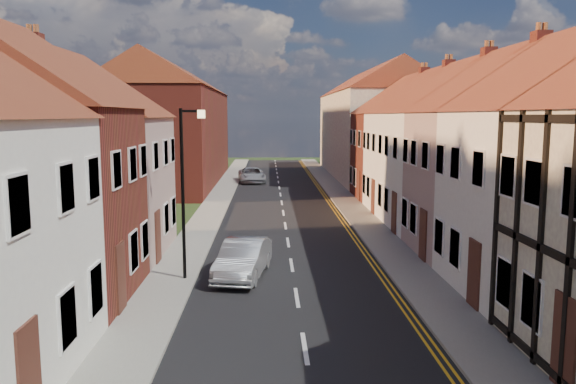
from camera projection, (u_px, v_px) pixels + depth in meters
name	position (u px, v px, depth m)	size (l,w,h in m)	color
road	(285.00, 226.00, 30.07)	(7.00, 90.00, 0.02)	black
pavement_left	(203.00, 225.00, 29.91)	(1.80, 90.00, 0.12)	#ABA89B
pavement_right	(367.00, 224.00, 30.22)	(1.80, 90.00, 0.12)	#ABA89B
cottage_r_cream_mid	(513.00, 149.00, 23.35)	(8.30, 5.20, 9.00)	#AA8A86
cottage_r_pink	(467.00, 143.00, 28.70)	(8.30, 6.00, 9.00)	silver
cottage_r_white_far	(436.00, 139.00, 34.05)	(8.30, 5.20, 9.00)	silver
cottage_r_cream_far	(413.00, 136.00, 39.40)	(8.30, 6.00, 9.00)	maroon
cottage_l_pink	(64.00, 152.00, 23.06)	(8.30, 6.30, 8.80)	#AA8A86
block_right_far	(373.00, 122.00, 54.44)	(8.30, 24.20, 10.50)	#EDEBC7
block_left_far	(172.00, 122.00, 48.83)	(8.30, 24.20, 10.50)	maroon
lamppost	(185.00, 183.00, 19.56)	(0.88, 0.15, 6.00)	black
car_mid	(243.00, 259.00, 20.48)	(1.45, 4.16, 1.37)	#9EA1A5
car_distant	(252.00, 175.00, 49.70)	(2.20, 4.78, 1.33)	#AFB1B7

